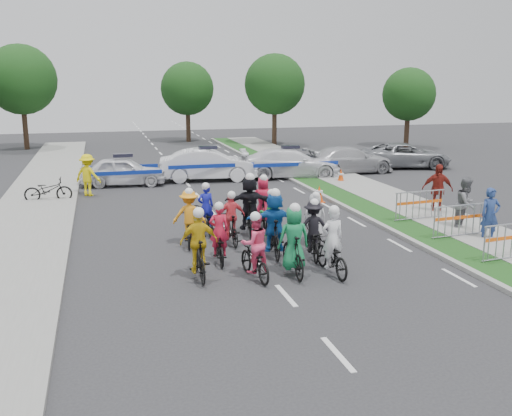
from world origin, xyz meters
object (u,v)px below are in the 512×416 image
object	(u,v)px
rider_11	(249,209)
civilian_suv	(405,155)
rider_9	(231,224)
rider_6	(219,242)
barrier_0	(512,243)
tree_3	(21,80)
rider_7	(314,224)
spectator_1	(466,204)
tree_1	(275,84)
police_car_0	(124,171)
spectator_2	(437,189)
parked_bike	(48,190)
rider_5	(274,228)
marshal_hiviz	(88,175)
cone_1	(341,176)
rider_8	(271,222)
barrier_1	(460,222)
rider_2	(254,254)
cone_0	(319,194)
rider_12	(206,217)
rider_13	(263,206)
tree_2	(409,94)
police_car_2	(290,163)
rider_0	(331,251)
police_car_1	(208,165)
tree_4	(187,89)
spectator_0	(490,215)
rider_4	(313,234)
barrier_2	(419,207)
rider_3	(199,251)
civilian_sedan	(349,160)
rider_1	(293,247)

from	to	relation	value
rider_11	civilian_suv	bearing A→B (deg)	-125.40
rider_9	civilian_suv	size ratio (longest dim) A/B	0.33
civilian_suv	rider_6	bearing A→B (deg)	149.41
barrier_0	tree_3	distance (m)	35.28
rider_7	civilian_suv	world-z (taller)	rider_7
spectator_1	tree_1	size ratio (longest dim) A/B	0.26
police_car_0	spectator_2	distance (m)	14.24
police_car_0	parked_bike	bearing A→B (deg)	140.37
rider_5	civilian_suv	world-z (taller)	rider_5
tree_3	rider_5	bearing A→B (deg)	-71.64
marshal_hiviz	cone_1	world-z (taller)	marshal_hiviz
rider_5	cone_1	xyz separation A→B (m)	(6.57, 10.32, -0.48)
rider_8	tree_3	size ratio (longest dim) A/B	0.23
civilian_suv	barrier_1	xyz separation A→B (m)	(-6.03, -13.85, -0.14)
rider_2	rider_5	world-z (taller)	rider_5
cone_0	rider_12	bearing A→B (deg)	-146.17
spectator_2	cone_0	xyz separation A→B (m)	(-3.42, 3.12, -0.60)
rider_8	rider_13	size ratio (longest dim) A/B	0.93
civilian_suv	tree_2	xyz separation A→B (m)	(5.27, 9.08, 3.14)
police_car_2	marshal_hiviz	distance (m)	10.12
tree_1	spectator_1	bearing A→B (deg)	-93.18
police_car_2	parked_bike	world-z (taller)	police_car_2
rider_0	tree_1	bearing A→B (deg)	-106.61
police_car_1	tree_4	size ratio (longest dim) A/B	0.75
rider_9	police_car_0	distance (m)	11.33
spectator_0	rider_0	bearing A→B (deg)	-156.89
rider_4	police_car_1	world-z (taller)	rider_4
police_car_0	tree_2	world-z (taller)	tree_2
rider_2	rider_12	xyz separation A→B (m)	(-0.40, 4.53, -0.09)
rider_7	parked_bike	world-z (taller)	rider_7
police_car_2	tree_2	size ratio (longest dim) A/B	0.89
civilian_suv	spectator_1	bearing A→B (deg)	171.90
rider_8	spectator_2	distance (m)	7.26
police_car_0	spectator_0	bearing A→B (deg)	-134.13
rider_4	spectator_0	distance (m)	5.84
spectator_2	police_car_1	bearing A→B (deg)	150.81
rider_11	barrier_2	world-z (taller)	rider_11
rider_8	rider_9	size ratio (longest dim) A/B	1.01
police_car_2	tree_2	distance (m)	16.72
rider_3	rider_2	bearing A→B (deg)	166.09
civilian_sedan	barrier_1	size ratio (longest dim) A/B	2.43
rider_6	barrier_0	size ratio (longest dim) A/B	0.86
rider_0	rider_1	size ratio (longest dim) A/B	0.96
rider_11	barrier_1	bearing A→B (deg)	169.92
cone_0	tree_4	world-z (taller)	tree_4
police_car_2	tree_1	world-z (taller)	tree_1
rider_5	civilian_sedan	xyz separation A→B (m)	(8.23, 13.05, -0.12)
barrier_2	cone_1	world-z (taller)	barrier_2
police_car_1	cone_0	distance (m)	7.17
parked_bike	barrier_0	bearing A→B (deg)	-131.38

